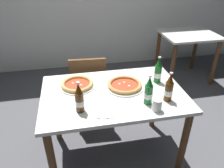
{
  "coord_description": "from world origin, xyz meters",
  "views": [
    {
      "loc": [
        -0.31,
        -1.52,
        1.74
      ],
      "look_at": [
        0.0,
        0.05,
        0.8
      ],
      "focal_mm": 34.81,
      "sensor_mm": 36.0,
      "label": 1
    }
  ],
  "objects": [
    {
      "name": "chair_behind_table",
      "position": [
        -0.16,
        0.61,
        0.48
      ],
      "size": [
        0.42,
        0.42,
        0.85
      ],
      "rotation": [
        0.0,
        0.0,
        3.08
      ],
      "color": "brown",
      "rests_on": "ground_plane"
    },
    {
      "name": "pizza_margherita_near",
      "position": [
        0.11,
        0.06,
        0.77
      ],
      "size": [
        0.33,
        0.33,
        0.04
      ],
      "color": "white",
      "rests_on": "dining_table_main"
    },
    {
      "name": "beer_bottle_center",
      "position": [
        0.43,
        0.09,
        0.85
      ],
      "size": [
        0.07,
        0.07,
        0.25
      ],
      "color": "#14591E",
      "rests_on": "dining_table_main"
    },
    {
      "name": "pizza_marinara_far",
      "position": [
        -0.29,
        0.15,
        0.77
      ],
      "size": [
        0.3,
        0.3,
        0.04
      ],
      "color": "white",
      "rests_on": "dining_table_main"
    },
    {
      "name": "beer_bottle_extra",
      "position": [
        0.23,
        -0.21,
        0.85
      ],
      "size": [
        0.07,
        0.07,
        0.25
      ],
      "color": "#196B2D",
      "rests_on": "dining_table_main"
    },
    {
      "name": "ground_plane",
      "position": [
        0.0,
        0.0,
        0.0
      ],
      "size": [
        8.0,
        8.0,
        0.0
      ],
      "primitive_type": "plane",
      "color": "#4C4C51"
    },
    {
      "name": "dining_table_background",
      "position": [
        1.44,
        1.37,
        0.59
      ],
      "size": [
        0.8,
        0.7,
        0.75
      ],
      "color": "silver",
      "rests_on": "ground_plane"
    },
    {
      "name": "beer_bottle_right",
      "position": [
        0.4,
        -0.2,
        0.85
      ],
      "size": [
        0.07,
        0.07,
        0.25
      ],
      "color": "#512D0F",
      "rests_on": "dining_table_main"
    },
    {
      "name": "dining_table_main",
      "position": [
        0.0,
        0.0,
        0.64
      ],
      "size": [
        1.2,
        0.8,
        0.75
      ],
      "color": "silver",
      "rests_on": "ground_plane"
    },
    {
      "name": "paper_cup",
      "position": [
        0.27,
        -0.31,
        0.8
      ],
      "size": [
        0.07,
        0.07,
        0.09
      ],
      "primitive_type": "cylinder",
      "color": "white",
      "rests_on": "dining_table_main"
    },
    {
      "name": "beer_bottle_left",
      "position": [
        -0.29,
        -0.21,
        0.85
      ],
      "size": [
        0.07,
        0.07,
        0.25
      ],
      "color": "#512D0F",
      "rests_on": "dining_table_main"
    },
    {
      "name": "napkin_with_cutlery",
      "position": [
        -0.13,
        -0.24,
        0.75
      ],
      "size": [
        0.21,
        0.21,
        0.01
      ],
      "color": "white",
      "rests_on": "dining_table_main"
    }
  ]
}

